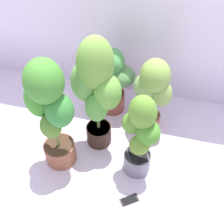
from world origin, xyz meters
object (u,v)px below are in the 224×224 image
object	(u,v)px
potted_plant_center	(96,89)
potted_plant_front_left	(50,111)
potted_plant_back_center	(113,78)
potted_plant_back_right	(153,90)
potted_plant_front_right	(140,137)
cell_phone	(129,200)

from	to	relation	value
potted_plant_center	potted_plant_front_left	size ratio (longest dim) A/B	1.04
potted_plant_front_left	potted_plant_back_center	world-z (taller)	potted_plant_front_left
potted_plant_center	potted_plant_back_center	world-z (taller)	potted_plant_center
potted_plant_front_left	potted_plant_back_center	size ratio (longest dim) A/B	1.50
potted_plant_back_right	potted_plant_front_right	distance (m)	0.47
potted_plant_back_center	potted_plant_center	bearing A→B (deg)	-93.03
cell_phone	potted_plant_back_center	bearing A→B (deg)	166.49
potted_plant_front_left	potted_plant_back_right	bearing A→B (deg)	39.00
potted_plant_center	potted_plant_back_center	distance (m)	0.48
potted_plant_back_right	potted_plant_front_left	bearing A→B (deg)	-141.00
potted_plant_front_left	potted_plant_front_right	xyz separation A→B (m)	(0.63, 0.06, -0.17)
potted_plant_back_center	cell_phone	xyz separation A→B (m)	(0.35, -0.90, -0.38)
potted_plant_center	potted_plant_front_left	world-z (taller)	potted_plant_center
potted_plant_front_left	potted_plant_back_center	distance (m)	0.76
potted_plant_back_right	potted_plant_center	distance (m)	0.50
potted_plant_front_right	cell_phone	distance (m)	0.50
potted_plant_center	potted_plant_back_center	size ratio (longest dim) A/B	1.56
potted_plant_back_right	potted_plant_front_left	size ratio (longest dim) A/B	0.75
potted_plant_center	potted_plant_front_left	xyz separation A→B (m)	(-0.25, -0.26, -0.03)
potted_plant_back_right	potted_plant_back_center	world-z (taller)	potted_plant_back_right
potted_plant_back_right	cell_phone	size ratio (longest dim) A/B	4.74
potted_plant_front_left	potted_plant_back_center	xyz separation A→B (m)	(0.28, 0.68, -0.20)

